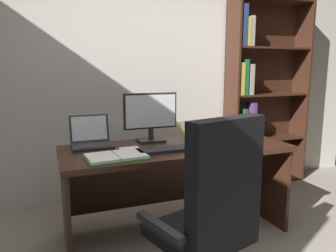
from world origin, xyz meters
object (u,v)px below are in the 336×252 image
(laptop, at_px, (91,140))
(open_binder, at_px, (116,156))
(monitor, at_px, (151,118))
(bookshelf, at_px, (258,96))
(computer_mouse, at_px, (202,145))
(coffee_mug, at_px, (245,133))
(office_chair, at_px, (210,226))
(desk, at_px, (173,167))
(notepad, at_px, (132,150))
(keyboard, at_px, (165,150))
(reading_stand_with_book, at_px, (195,130))
(pen, at_px, (134,149))

(laptop, height_order, open_binder, laptop)
(monitor, bearing_deg, bookshelf, 21.10)
(computer_mouse, bearing_deg, bookshelf, 37.98)
(laptop, xyz_separation_m, open_binder, (0.11, -0.40, -0.04))
(computer_mouse, height_order, coffee_mug, coffee_mug)
(office_chair, height_order, monitor, monitor)
(desk, relative_size, office_chair, 1.63)
(computer_mouse, height_order, notepad, computer_mouse)
(keyboard, relative_size, reading_stand_with_book, 1.59)
(reading_stand_with_book, xyz_separation_m, pen, (-0.64, -0.31, -0.05))
(keyboard, height_order, coffee_mug, coffee_mug)
(desk, xyz_separation_m, laptop, (-0.63, 0.15, 0.25))
(open_binder, relative_size, notepad, 2.02)
(monitor, bearing_deg, office_chair, -89.07)
(monitor, distance_m, open_binder, 0.58)
(office_chair, bearing_deg, keyboard, 75.24)
(reading_stand_with_book, relative_size, pen, 1.89)
(office_chair, bearing_deg, bookshelf, 31.39)
(laptop, bearing_deg, coffee_mug, -6.97)
(reading_stand_with_book, xyz_separation_m, notepad, (-0.66, -0.31, -0.06))
(reading_stand_with_book, height_order, notepad, reading_stand_with_book)
(pen, bearing_deg, computer_mouse, -10.11)
(notepad, bearing_deg, bookshelf, 25.78)
(laptop, bearing_deg, notepad, -45.08)
(monitor, height_order, open_binder, monitor)
(keyboard, relative_size, computer_mouse, 4.04)
(laptop, xyz_separation_m, notepad, (0.26, -0.26, -0.05))
(open_binder, distance_m, pen, 0.22)
(reading_stand_with_book, relative_size, notepad, 1.26)
(bookshelf, distance_m, reading_stand_with_book, 1.18)
(reading_stand_with_book, bearing_deg, office_chair, -111.17)
(bookshelf, bearing_deg, keyboard, -148.15)
(bookshelf, distance_m, notepad, 1.91)
(desk, distance_m, bookshelf, 1.59)
(desk, xyz_separation_m, notepad, (-0.37, -0.11, 0.20))
(coffee_mug, bearing_deg, pen, -174.59)
(open_binder, xyz_separation_m, pen, (0.16, 0.14, 0.00))
(desk, xyz_separation_m, reading_stand_with_book, (0.29, 0.20, 0.26))
(office_chair, distance_m, monitor, 1.13)
(open_binder, xyz_separation_m, notepad, (0.14, 0.14, -0.01))
(computer_mouse, bearing_deg, monitor, 130.97)
(open_binder, height_order, pen, open_binder)
(laptop, bearing_deg, bookshelf, 16.09)
(reading_stand_with_book, bearing_deg, desk, -145.36)
(bookshelf, xyz_separation_m, monitor, (-1.47, -0.57, -0.09))
(laptop, bearing_deg, open_binder, -74.39)
(monitor, height_order, pen, monitor)
(coffee_mug, bearing_deg, notepad, -174.70)
(bookshelf, xyz_separation_m, reading_stand_with_book, (-1.03, -0.51, -0.23))
(desk, bearing_deg, keyboard, -125.27)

